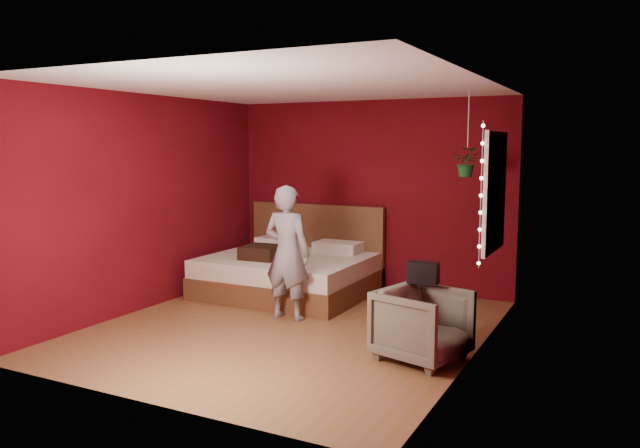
% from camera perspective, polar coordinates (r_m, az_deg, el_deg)
% --- Properties ---
extents(floor, '(4.50, 4.50, 0.00)m').
position_cam_1_polar(floor, '(6.93, -2.70, -9.47)').
color(floor, brown).
rests_on(floor, ground).
extents(room_walls, '(4.04, 4.54, 2.62)m').
position_cam_1_polar(room_walls, '(6.64, -2.79, 4.54)').
color(room_walls, '#5B0915').
rests_on(room_walls, ground).
extents(window, '(0.05, 0.97, 1.27)m').
position_cam_1_polar(window, '(6.81, 15.66, 2.84)').
color(window, white).
rests_on(window, room_walls).
extents(fairy_lights, '(0.04, 0.04, 1.45)m').
position_cam_1_polar(fairy_lights, '(6.31, 14.50, 2.55)').
color(fairy_lights, silver).
rests_on(fairy_lights, room_walls).
extents(bed, '(2.08, 1.77, 1.14)m').
position_cam_1_polar(bed, '(8.43, -2.66, -4.36)').
color(bed, brown).
rests_on(bed, ground).
extents(person, '(0.57, 0.37, 1.54)m').
position_cam_1_polar(person, '(7.11, -3.03, -2.65)').
color(person, gray).
rests_on(person, ground).
extents(armchair, '(0.91, 0.89, 0.68)m').
position_cam_1_polar(armchair, '(5.91, 9.35, -9.08)').
color(armchair, '#656250').
rests_on(armchair, ground).
extents(handbag, '(0.29, 0.16, 0.21)m').
position_cam_1_polar(handbag, '(6.05, 9.42, -4.41)').
color(handbag, black).
rests_on(handbag, armchair).
extents(throw_pillow, '(0.51, 0.51, 0.17)m').
position_cam_1_polar(throw_pillow, '(8.15, -5.32, -2.59)').
color(throw_pillow, black).
rests_on(throw_pillow, bed).
extents(hanging_plant, '(0.32, 0.28, 0.98)m').
position_cam_1_polar(hanging_plant, '(7.40, 13.31, 5.53)').
color(hanging_plant, silver).
rests_on(hanging_plant, room_walls).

